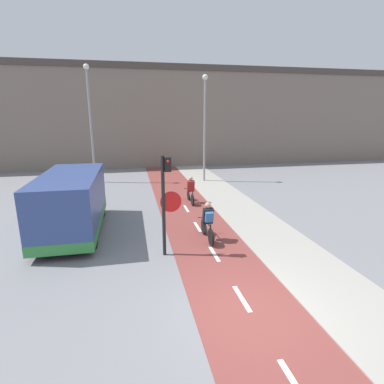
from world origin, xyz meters
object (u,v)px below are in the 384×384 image
(traffic_light_pole, at_px, (166,195))
(street_lamp_sidewalk, at_px, (205,118))
(cyclist_far, at_px, (191,191))
(cyclist_near, at_px, (208,222))
(street_lamp_far, at_px, (90,113))
(van, at_px, (72,204))

(traffic_light_pole, distance_m, street_lamp_sidewalk, 11.55)
(traffic_light_pole, distance_m, cyclist_far, 6.11)
(street_lamp_sidewalk, xyz_separation_m, cyclist_near, (-2.29, -9.81, -3.53))
(cyclist_near, relative_size, cyclist_far, 1.03)
(street_lamp_far, xyz_separation_m, van, (0.14, -9.16, -3.40))
(street_lamp_far, distance_m, van, 9.77)
(street_lamp_far, distance_m, street_lamp_sidewalk, 7.41)
(cyclist_near, bearing_deg, van, 159.30)
(van, bearing_deg, street_lamp_sidewalk, 48.05)
(cyclist_near, xyz_separation_m, van, (-4.87, 1.84, 0.43))
(cyclist_near, bearing_deg, traffic_light_pole, -151.82)
(traffic_light_pole, height_order, cyclist_near, traffic_light_pole)
(street_lamp_sidewalk, relative_size, van, 1.33)
(street_lamp_far, height_order, cyclist_near, street_lamp_far)
(street_lamp_sidewalk, bearing_deg, cyclist_far, -111.30)
(cyclist_far, bearing_deg, cyclist_near, -94.02)
(street_lamp_far, relative_size, street_lamp_sidewalk, 1.08)
(street_lamp_sidewalk, bearing_deg, van, -131.95)
(street_lamp_far, relative_size, cyclist_near, 4.51)
(traffic_light_pole, bearing_deg, street_lamp_sidewalk, 70.04)
(cyclist_far, xyz_separation_m, van, (-5.21, -2.96, 0.48))
(street_lamp_sidewalk, xyz_separation_m, van, (-7.16, -7.97, -3.10))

